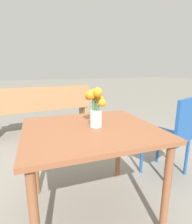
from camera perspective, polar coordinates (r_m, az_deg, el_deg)
ground_plane at (r=1.66m, az=-1.61°, el=-29.25°), size 40.00×40.00×0.00m
table_front at (r=1.32m, az=-1.79°, el=-8.94°), size 1.03×0.93×0.72m
flower_vase at (r=1.26m, az=-0.15°, el=1.78°), size 0.14×0.15×0.29m
cafe_chair at (r=1.96m, az=24.11°, el=-6.19°), size 0.50×0.50×0.87m
bench_near at (r=3.25m, az=-17.13°, el=1.28°), size 1.76×0.42×0.85m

